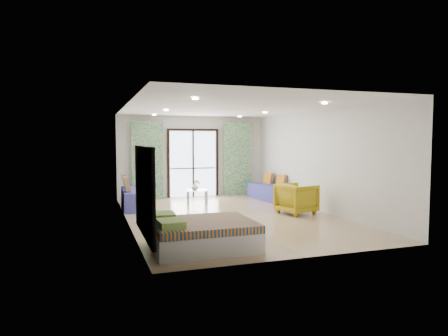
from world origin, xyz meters
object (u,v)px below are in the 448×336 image
object	(u,v)px
bed	(202,234)
daybed_left	(135,198)
daybed_right	(269,191)
armchair	(297,197)
coffee_table	(197,191)

from	to	relation	value
bed	daybed_left	bearing A→B (deg)	97.86
bed	daybed_right	xyz separation A→B (m)	(3.59, 4.90, 0.00)
daybed_left	daybed_right	bearing A→B (deg)	5.17
daybed_left	armchair	xyz separation A→B (m)	(3.84, -2.26, 0.14)
armchair	daybed_left	bearing A→B (deg)	44.85
bed	daybed_right	size ratio (longest dim) A/B	1.01
coffee_table	bed	bearing A→B (deg)	-103.90
daybed_left	daybed_right	world-z (taller)	daybed_left
daybed_left	armchair	bearing A→B (deg)	-28.48
daybed_right	bed	bearing A→B (deg)	-132.02
bed	armchair	world-z (taller)	armchair
armchair	bed	bearing A→B (deg)	112.19
coffee_table	daybed_right	bearing A→B (deg)	1.05
bed	coffee_table	xyz separation A→B (m)	(1.20, 4.85, 0.11)
daybed_left	armchair	world-z (taller)	daybed_left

